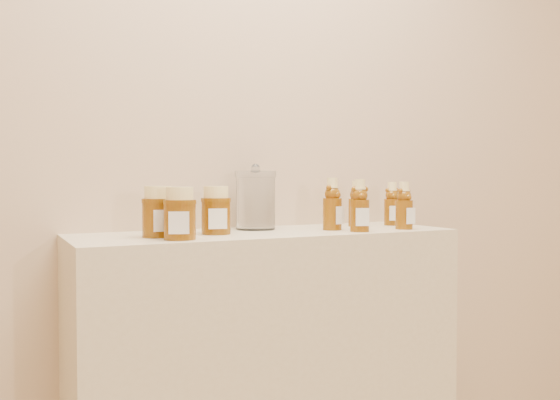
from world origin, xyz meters
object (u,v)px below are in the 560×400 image
bear_bottle_back_left (332,200)px  glass_canister (256,198)px  display_table (267,373)px  honey_jar_left (158,212)px  bear_bottle_front_left (360,202)px

bear_bottle_back_left → glass_canister: size_ratio=0.92×
display_table → honey_jar_left: (-0.35, -0.02, 0.52)m
honey_jar_left → glass_canister: (0.35, 0.11, 0.03)m
display_table → glass_canister: glass_canister is taller
bear_bottle_back_left → bear_bottle_front_left: 0.10m
bear_bottle_back_left → bear_bottle_front_left: bearing=-86.1°
honey_jar_left → bear_bottle_front_left: bearing=-13.7°
display_table → bear_bottle_front_left: bearing=-26.1°
glass_canister → bear_bottle_front_left: bearing=-40.3°
bear_bottle_back_left → glass_canister: bearing=127.5°
bear_bottle_front_left → honey_jar_left: size_ratio=1.29×
bear_bottle_back_left → bear_bottle_front_left: size_ratio=1.03×
display_table → glass_canister: 0.56m
display_table → bear_bottle_front_left: bear_bottle_front_left is taller
display_table → glass_canister: size_ratio=5.74×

